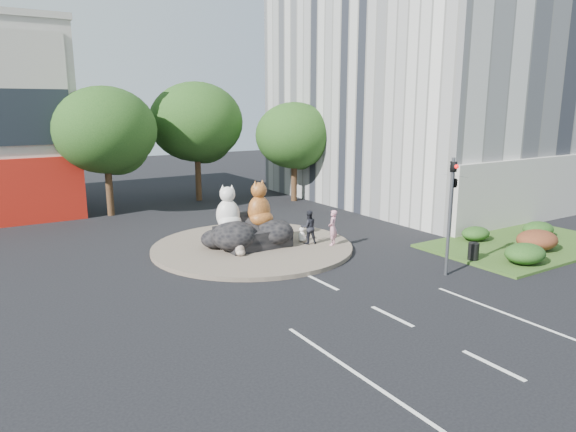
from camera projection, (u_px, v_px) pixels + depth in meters
name	position (u px, v px, depth m)	size (l,w,h in m)	color
ground	(392.00, 316.00, 17.55)	(120.00, 120.00, 0.00)	black
roundabout_island	(252.00, 247.00, 25.78)	(10.00, 10.00, 0.20)	brown
rock_plinth	(252.00, 236.00, 25.67)	(3.20, 2.60, 0.90)	black
grass_verge	(523.00, 245.00, 26.30)	(10.00, 6.00, 0.12)	#254617
tree_left	(106.00, 134.00, 32.59)	(6.46, 6.46, 8.27)	#382314
tree_mid	(197.00, 126.00, 37.83)	(6.84, 6.84, 8.76)	#382314
tree_right	(294.00, 139.00, 37.87)	(5.70, 5.70, 7.30)	#382314
hedge_near_green	(525.00, 254.00, 22.97)	(2.00, 1.60, 0.90)	#183E13
hedge_red	(537.00, 240.00, 25.09)	(2.20, 1.76, 0.99)	#4E2414
hedge_mid_green	(538.00, 229.00, 27.66)	(1.80, 1.44, 0.81)	#183E13
hedge_back_green	(476.00, 233.00, 26.91)	(1.60, 1.28, 0.72)	#183E13
traffic_light	(453.00, 191.00, 21.10)	(0.44, 1.24, 5.00)	#595B60
street_lamp	(461.00, 149.00, 29.89)	(2.34, 0.22, 8.06)	#595B60
cat_white	(228.00, 207.00, 25.03)	(1.33, 1.15, 2.22)	silver
cat_tabby	(259.00, 203.00, 25.68)	(1.40, 1.22, 2.34)	#AE4A24
kitten_calico	(240.00, 247.00, 23.87)	(0.51, 0.45, 0.86)	beige
kitten_white	(302.00, 234.00, 26.37)	(0.48, 0.41, 0.79)	white
pedestrian_pink	(333.00, 228.00, 25.61)	(0.65, 0.42, 1.77)	#D0879A
pedestrian_dark	(309.00, 227.00, 25.82)	(0.84, 0.65, 1.72)	black
litter_bin	(473.00, 251.00, 23.51)	(0.50, 0.50, 0.79)	black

